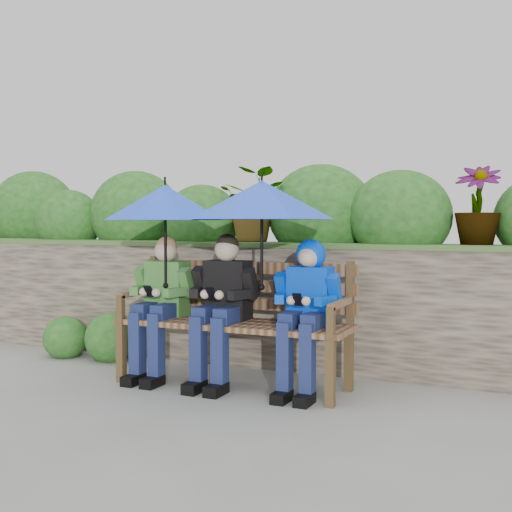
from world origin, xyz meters
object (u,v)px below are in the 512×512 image
at_px(boy_left, 161,298).
at_px(umbrella_right, 262,200).
at_px(park_bench, 237,313).
at_px(boy_middle, 222,300).
at_px(boy_right, 306,301).
at_px(umbrella_left, 165,203).

xyz_separation_m(boy_left, umbrella_right, (0.84, 0.00, 0.74)).
bearing_deg(umbrella_right, park_bench, 162.33).
distance_m(boy_middle, umbrella_right, 0.79).
bearing_deg(boy_middle, boy_right, 1.39).
xyz_separation_m(park_bench, umbrella_left, (-0.56, -0.08, 0.82)).
xyz_separation_m(park_bench, boy_middle, (-0.08, -0.08, 0.10)).
bearing_deg(boy_left, umbrella_left, 2.37).
height_order(park_bench, boy_middle, boy_middle).
relative_size(boy_middle, umbrella_left, 1.21).
height_order(park_bench, umbrella_left, umbrella_left).
relative_size(boy_left, boy_right, 1.01).
height_order(park_bench, umbrella_right, umbrella_right).
bearing_deg(park_bench, boy_left, -172.70).
bearing_deg(boy_left, boy_middle, -0.27).
bearing_deg(boy_middle, umbrella_left, 179.49).
bearing_deg(park_bench, boy_right, -6.49).
bearing_deg(boy_left, umbrella_right, 0.20).
xyz_separation_m(boy_left, umbrella_left, (0.04, 0.00, 0.73)).
relative_size(boy_left, umbrella_left, 1.18).
xyz_separation_m(boy_right, umbrella_right, (-0.33, -0.01, 0.70)).
bearing_deg(boy_right, umbrella_right, -178.22).
xyz_separation_m(boy_middle, umbrella_left, (-0.48, 0.00, 0.72)).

